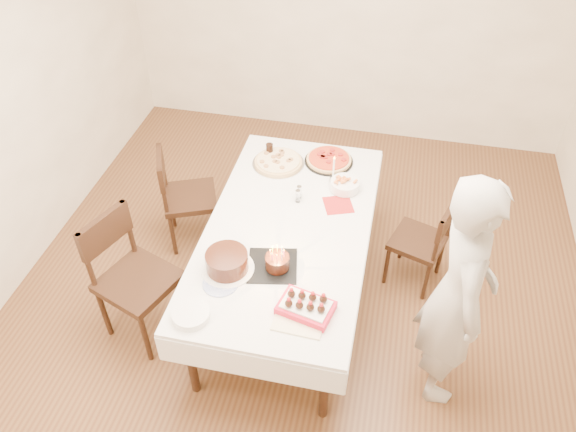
% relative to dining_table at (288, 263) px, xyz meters
% --- Properties ---
extents(floor, '(5.00, 5.00, 0.00)m').
position_rel_dining_table_xyz_m(floor, '(0.09, -0.01, -0.38)').
color(floor, '#512F1B').
rests_on(floor, ground).
extents(wall_back, '(4.50, 0.04, 2.70)m').
position_rel_dining_table_xyz_m(wall_back, '(0.09, 2.49, 0.98)').
color(wall_back, '#F5E8CE').
rests_on(wall_back, floor).
extents(dining_table, '(1.36, 2.25, 0.75)m').
position_rel_dining_table_xyz_m(dining_table, '(0.00, 0.00, 0.00)').
color(dining_table, silver).
rests_on(dining_table, floor).
extents(chair_right_savory, '(0.53, 0.53, 0.82)m').
position_rel_dining_table_xyz_m(chair_right_savory, '(0.94, 0.41, 0.04)').
color(chair_right_savory, black).
rests_on(chair_right_savory, floor).
extents(chair_left_savory, '(0.61, 0.61, 0.90)m').
position_rel_dining_table_xyz_m(chair_left_savory, '(-0.94, 0.49, 0.08)').
color(chair_left_savory, black).
rests_on(chair_left_savory, floor).
extents(chair_left_dessert, '(0.67, 0.67, 1.02)m').
position_rel_dining_table_xyz_m(chair_left_dessert, '(-0.96, -0.52, 0.13)').
color(chair_left_dessert, black).
rests_on(chair_left_dessert, floor).
extents(person, '(0.49, 0.68, 1.74)m').
position_rel_dining_table_xyz_m(person, '(1.15, -0.48, 0.49)').
color(person, beige).
rests_on(person, floor).
extents(pizza_white, '(0.54, 0.54, 0.04)m').
position_rel_dining_table_xyz_m(pizza_white, '(-0.23, 0.71, 0.40)').
color(pizza_white, beige).
rests_on(pizza_white, dining_table).
extents(pizza_pepperoni, '(0.44, 0.44, 0.04)m').
position_rel_dining_table_xyz_m(pizza_pepperoni, '(0.16, 0.83, 0.40)').
color(pizza_pepperoni, red).
rests_on(pizza_pepperoni, dining_table).
extents(red_placemat, '(0.26, 0.26, 0.01)m').
position_rel_dining_table_xyz_m(red_placemat, '(0.31, 0.31, 0.38)').
color(red_placemat, '#B21E1E').
rests_on(red_placemat, dining_table).
extents(pasta_bowl, '(0.26, 0.26, 0.07)m').
position_rel_dining_table_xyz_m(pasta_bowl, '(0.33, 0.50, 0.42)').
color(pasta_bowl, white).
rests_on(pasta_bowl, dining_table).
extents(taper_candle, '(0.07, 0.07, 0.24)m').
position_rel_dining_table_xyz_m(taper_candle, '(0.23, 0.58, 0.50)').
color(taper_candle, white).
rests_on(taper_candle, dining_table).
extents(shaker_pair, '(0.12, 0.12, 0.11)m').
position_rel_dining_table_xyz_m(shaker_pair, '(0.01, 0.29, 0.43)').
color(shaker_pair, white).
rests_on(shaker_pair, dining_table).
extents(cola_glass, '(0.06, 0.06, 0.11)m').
position_rel_dining_table_xyz_m(cola_glass, '(-0.33, 0.81, 0.43)').
color(cola_glass, black).
rests_on(cola_glass, dining_table).
extents(layer_cake, '(0.43, 0.43, 0.14)m').
position_rel_dining_table_xyz_m(layer_cake, '(-0.30, -0.48, 0.44)').
color(layer_cake, '#38180E').
rests_on(layer_cake, dining_table).
extents(cake_board, '(0.38, 0.38, 0.01)m').
position_rel_dining_table_xyz_m(cake_board, '(-0.02, -0.39, 0.38)').
color(cake_board, black).
rests_on(cake_board, dining_table).
extents(birthday_cake, '(0.16, 0.16, 0.16)m').
position_rel_dining_table_xyz_m(birthday_cake, '(0.02, -0.40, 0.46)').
color(birthday_cake, '#33170D').
rests_on(birthday_cake, dining_table).
extents(strawberry_box, '(0.37, 0.29, 0.08)m').
position_rel_dining_table_xyz_m(strawberry_box, '(0.27, -0.71, 0.42)').
color(strawberry_box, red).
rests_on(strawberry_box, dining_table).
extents(box_lid, '(0.31, 0.21, 0.02)m').
position_rel_dining_table_xyz_m(box_lid, '(0.24, -0.80, 0.38)').
color(box_lid, beige).
rests_on(box_lid, dining_table).
extents(plate_stack, '(0.29, 0.29, 0.05)m').
position_rel_dining_table_xyz_m(plate_stack, '(-0.40, -0.90, 0.40)').
color(plate_stack, white).
rests_on(plate_stack, dining_table).
extents(china_plate, '(0.27, 0.27, 0.01)m').
position_rel_dining_table_xyz_m(china_plate, '(-0.31, -0.61, 0.38)').
color(china_plate, white).
rests_on(china_plate, dining_table).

